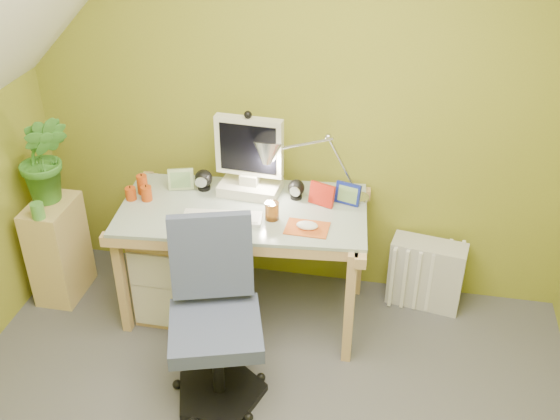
% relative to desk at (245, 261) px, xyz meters
% --- Properties ---
extents(wall_back, '(3.20, 0.01, 2.40)m').
position_rel_desk_xyz_m(wall_back, '(0.24, 0.42, 0.84)').
color(wall_back, olive).
rests_on(wall_back, floor).
extents(desk, '(1.41, 0.80, 0.73)m').
position_rel_desk_xyz_m(desk, '(0.00, 0.00, 0.00)').
color(desk, tan).
rests_on(desk, floor).
extents(monitor, '(0.37, 0.23, 0.49)m').
position_rel_desk_xyz_m(monitor, '(0.00, 0.18, 0.61)').
color(monitor, silver).
rests_on(monitor, desk).
extents(speaker_left, '(0.12, 0.12, 0.12)m').
position_rel_desk_xyz_m(speaker_left, '(-0.27, 0.16, 0.43)').
color(speaker_left, black).
rests_on(speaker_left, desk).
extents(speaker_right, '(0.11, 0.11, 0.11)m').
position_rel_desk_xyz_m(speaker_right, '(0.27, 0.16, 0.42)').
color(speaker_right, black).
rests_on(speaker_right, desk).
extents(keyboard, '(0.44, 0.18, 0.02)m').
position_rel_desk_xyz_m(keyboard, '(-0.08, -0.14, 0.37)').
color(keyboard, silver).
rests_on(keyboard, desk).
extents(mousepad, '(0.23, 0.17, 0.01)m').
position_rel_desk_xyz_m(mousepad, '(0.38, -0.14, 0.37)').
color(mousepad, '#BF531D').
rests_on(mousepad, desk).
extents(mouse, '(0.12, 0.08, 0.04)m').
position_rel_desk_xyz_m(mouse, '(0.38, -0.14, 0.38)').
color(mouse, white).
rests_on(mouse, mousepad).
extents(amber_tumbler, '(0.08, 0.08, 0.10)m').
position_rel_desk_xyz_m(amber_tumbler, '(0.18, -0.08, 0.41)').
color(amber_tumbler, '#985116').
rests_on(amber_tumbler, desk).
extents(candle_cluster, '(0.18, 0.16, 0.11)m').
position_rel_desk_xyz_m(candle_cluster, '(-0.60, 0.01, 0.42)').
color(candle_cluster, '#B6400F').
rests_on(candle_cluster, desk).
extents(photo_frame_red, '(0.14, 0.07, 0.13)m').
position_rel_desk_xyz_m(photo_frame_red, '(0.42, 0.12, 0.43)').
color(photo_frame_red, '#A91E12').
rests_on(photo_frame_red, desk).
extents(photo_frame_blue, '(0.14, 0.06, 0.12)m').
position_rel_desk_xyz_m(photo_frame_blue, '(0.56, 0.16, 0.42)').
color(photo_frame_blue, navy).
rests_on(photo_frame_blue, desk).
extents(photo_frame_green, '(0.15, 0.06, 0.12)m').
position_rel_desk_xyz_m(photo_frame_green, '(-0.40, 0.14, 0.43)').
color(photo_frame_green, '#9FB87F').
rests_on(photo_frame_green, desk).
extents(desk_lamp, '(0.57, 0.27, 0.60)m').
position_rel_desk_xyz_m(desk_lamp, '(0.45, 0.18, 0.66)').
color(desk_lamp, '#ABACB0').
rests_on(desk_lamp, desk).
extents(side_ledge, '(0.24, 0.37, 0.64)m').
position_rel_desk_xyz_m(side_ledge, '(-1.16, -0.04, -0.04)').
color(side_ledge, tan).
rests_on(side_ledge, floor).
extents(potted_plant, '(0.35, 0.30, 0.55)m').
position_rel_desk_xyz_m(potted_plant, '(-1.16, 0.01, 0.55)').
color(potted_plant, '#387C29').
rests_on(potted_plant, side_ledge).
extents(green_cup, '(0.09, 0.09, 0.09)m').
position_rel_desk_xyz_m(green_cup, '(-1.14, -0.19, 0.32)').
color(green_cup, '#509940').
rests_on(green_cup, side_ledge).
extents(task_chair, '(0.63, 0.63, 0.91)m').
position_rel_desk_xyz_m(task_chair, '(0.02, -0.69, 0.09)').
color(task_chair, '#3E4665').
rests_on(task_chair, floor).
extents(radiator, '(0.46, 0.24, 0.43)m').
position_rel_desk_xyz_m(radiator, '(1.05, 0.28, -0.15)').
color(radiator, silver).
rests_on(radiator, floor).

